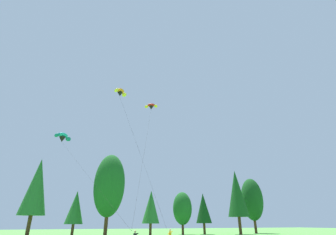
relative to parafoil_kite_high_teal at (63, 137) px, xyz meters
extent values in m
cylinder|color=#472D19|center=(-3.33, 9.39, -13.63)|extent=(0.65, 0.65, 3.53)
cone|color=#236628|center=(-3.33, 9.39, -6.84)|extent=(4.59, 4.59, 10.05)
cylinder|color=#472D19|center=(3.93, 10.44, -14.34)|extent=(0.51, 0.51, 2.10)
cone|color=#236628|center=(3.93, 10.44, -10.31)|extent=(3.38, 3.38, 5.98)
cylinder|color=#472D19|center=(9.42, 7.03, -13.52)|extent=(0.67, 0.67, 3.75)
ellipsoid|color=#19561E|center=(9.42, 7.03, -6.30)|extent=(5.84, 5.84, 11.75)
cylinder|color=#472D19|center=(18.23, 7.92, -14.29)|extent=(0.52, 0.52, 2.20)
cone|color=#236628|center=(18.23, 7.92, -10.05)|extent=(3.47, 3.47, 6.27)
cylinder|color=#472D19|center=(26.44, 10.61, -14.29)|extent=(0.52, 0.52, 2.20)
ellipsoid|color=#19561E|center=(26.44, 10.61, -10.06)|extent=(4.17, 4.17, 6.90)
cylinder|color=#472D19|center=(31.53, 10.25, -14.26)|extent=(0.53, 0.53, 2.26)
cone|color=#0F3D14|center=(31.53, 10.25, -9.92)|extent=(3.51, 3.51, 6.43)
cylinder|color=#472D19|center=(38.21, 6.35, -13.61)|extent=(0.65, 0.65, 3.57)
cone|color=#144719|center=(38.21, 6.35, -6.75)|extent=(4.62, 4.62, 10.15)
cylinder|color=#472D19|center=(46.20, 11.04, -13.76)|extent=(0.62, 0.62, 3.26)
ellipsoid|color=#144719|center=(46.20, 11.04, -7.49)|extent=(5.31, 5.31, 10.21)
sphere|color=tan|center=(8.16, -18.97, -13.81)|extent=(0.22, 0.22, 0.22)
cylinder|color=black|center=(8.05, -19.18, -14.09)|extent=(0.51, 0.32, 0.35)
cylinder|color=black|center=(8.27, -18.75, -14.09)|extent=(0.51, 0.32, 0.35)
cube|color=orange|center=(13.20, -14.87, -14.25)|extent=(0.35, 0.44, 0.60)
sphere|color=tan|center=(13.20, -14.87, -13.81)|extent=(0.22, 0.22, 0.22)
cylinder|color=orange|center=(13.13, -15.10, -14.09)|extent=(0.53, 0.24, 0.35)
cylinder|color=orange|center=(13.28, -14.65, -14.09)|extent=(0.53, 0.24, 0.35)
ellipsoid|color=teal|center=(0.02, -0.01, 0.36)|extent=(2.10, 2.02, 1.00)
ellipsoid|color=#0F666B|center=(0.89, 0.74, 0.04)|extent=(1.26, 1.22, 1.14)
ellipsoid|color=#0F666B|center=(-0.86, -0.77, 0.04)|extent=(1.21, 1.27, 1.14)
cone|color=black|center=(-0.04, 0.06, -0.35)|extent=(1.46, 1.46, 0.89)
cylinder|color=black|center=(3.90, -9.37, -7.29)|extent=(7.91, 18.87, 12.99)
ellipsoid|color=orange|center=(8.21, -4.15, 8.26)|extent=(1.91, 1.80, 0.92)
ellipsoid|color=yellow|center=(9.01, -3.58, 7.98)|extent=(1.15, 1.16, 1.02)
ellipsoid|color=yellow|center=(7.40, -4.72, 7.98)|extent=(1.09, 1.20, 1.02)
cone|color=black|center=(8.15, -4.07, 7.66)|extent=(1.23, 1.23, 0.76)
cylinder|color=black|center=(10.51, -9.42, -3.25)|extent=(4.74, 10.71, 21.06)
ellipsoid|color=red|center=(15.46, 0.85, 9.06)|extent=(1.76, 1.49, 0.79)
ellipsoid|color=yellow|center=(16.31, 0.41, 8.79)|extent=(0.95, 1.00, 0.91)
ellipsoid|color=yellow|center=(14.62, 1.30, 8.79)|extent=(0.98, 0.99, 0.91)
cone|color=black|center=(15.50, 0.92, 8.47)|extent=(1.16, 1.16, 0.74)
cylinder|color=black|center=(11.68, -8.94, -2.84)|extent=(7.66, 19.74, 21.88)
camera|label=1|loc=(1.86, -43.00, -13.13)|focal=26.66mm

